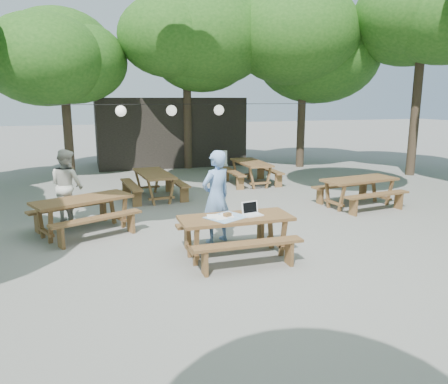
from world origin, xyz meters
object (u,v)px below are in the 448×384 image
Objects in this scene: main_picnic_table at (236,236)px; plastic_chair at (221,169)px; woman at (216,197)px; picnic_table_nw at (84,215)px; second_person at (67,186)px.

main_picnic_table is 8.34m from plastic_chair.
plastic_chair reaches higher than main_picnic_table.
plastic_chair is at bearing -132.02° from woman.
woman is (-0.10, 0.91, 0.53)m from main_picnic_table.
main_picnic_table is 1.09× the size of woman.
plastic_chair is (4.81, 5.73, -0.13)m from picnic_table_nw.
woman is at bearing -94.45° from plastic_chair.
main_picnic_table is at bearing -65.38° from picnic_table_nw.
plastic_chair reaches higher than picnic_table_nw.
main_picnic_table is 1.05m from woman.
plastic_chair is at bearing 26.14° from picnic_table_nw.
plastic_chair is at bearing -85.48° from second_person.
picnic_table_nw is (-2.61, 2.31, 0.00)m from main_picnic_table.
plastic_chair is (2.30, 7.13, -0.66)m from woman.
woman is 3.74m from second_person.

